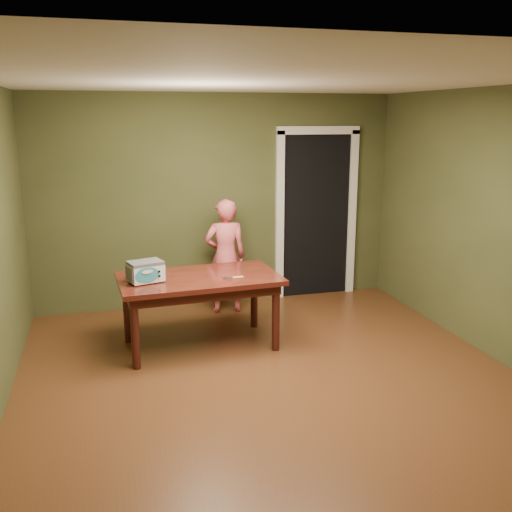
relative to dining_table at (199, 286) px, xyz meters
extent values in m
plane|color=#502A16|center=(0.48, -1.11, -0.65)|extent=(5.00, 5.00, 0.00)
cube|color=#474A27|center=(0.48, 1.39, 0.65)|extent=(4.50, 0.02, 2.60)
cube|color=#474A27|center=(0.48, -3.61, 0.65)|extent=(4.50, 0.02, 2.60)
cube|color=#474A27|center=(2.73, -1.11, 0.65)|extent=(0.02, 5.00, 2.60)
cube|color=white|center=(0.48, -1.11, 1.95)|extent=(4.50, 5.00, 0.02)
cube|color=black|center=(1.78, 1.69, 0.40)|extent=(0.90, 0.60, 2.10)
cube|color=black|center=(1.78, 1.37, 0.40)|extent=(0.90, 0.02, 2.10)
cube|color=white|center=(1.28, 1.36, 0.40)|extent=(0.10, 0.06, 2.20)
cube|color=white|center=(2.28, 1.36, 0.40)|extent=(0.10, 0.06, 2.20)
cube|color=white|center=(1.78, 1.36, 1.50)|extent=(1.10, 0.06, 0.10)
cube|color=#35100C|center=(0.00, 0.00, 0.07)|extent=(1.65, 0.99, 0.05)
cube|color=#34120D|center=(0.00, 0.00, 0.00)|extent=(1.52, 0.86, 0.10)
cylinder|color=#34120D|center=(-0.68, -0.39, -0.30)|extent=(0.08, 0.08, 0.70)
cylinder|color=#34120D|center=(-0.72, 0.31, -0.30)|extent=(0.08, 0.08, 0.70)
cylinder|color=#34120D|center=(0.72, -0.31, -0.30)|extent=(0.08, 0.08, 0.70)
cylinder|color=#34120D|center=(0.68, 0.39, -0.30)|extent=(0.08, 0.08, 0.70)
cylinder|color=#4C4F54|center=(-0.63, -0.19, 0.11)|extent=(0.02, 0.02, 0.01)
cylinder|color=#4C4F54|center=(-0.68, -0.03, 0.11)|extent=(0.02, 0.02, 0.01)
cylinder|color=#4C4F54|center=(-0.39, -0.12, 0.11)|extent=(0.02, 0.02, 0.01)
cylinder|color=#4C4F54|center=(-0.43, 0.05, 0.11)|extent=(0.02, 0.02, 0.01)
cube|color=silver|center=(-0.53, -0.07, 0.20)|extent=(0.36, 0.30, 0.18)
cube|color=#4C4F54|center=(-0.53, -0.07, 0.30)|extent=(0.37, 0.31, 0.03)
cube|color=#4C4F54|center=(-0.69, -0.12, 0.20)|extent=(0.07, 0.20, 0.14)
cube|color=#4C4F54|center=(-0.38, -0.03, 0.20)|extent=(0.07, 0.20, 0.14)
ellipsoid|color=teal|center=(-0.53, -0.19, 0.20)|extent=(0.23, 0.07, 0.15)
cylinder|color=black|center=(-0.41, -0.16, 0.22)|extent=(0.02, 0.02, 0.02)
cylinder|color=black|center=(-0.41, -0.16, 0.18)|extent=(0.02, 0.02, 0.02)
cylinder|color=silver|center=(0.27, -0.14, 0.11)|extent=(0.10, 0.10, 0.02)
cylinder|color=#4B2619|center=(0.27, -0.14, 0.12)|extent=(0.09, 0.09, 0.01)
cube|color=#F9E56C|center=(0.33, -0.15, 0.10)|extent=(0.18, 0.03, 0.01)
imported|color=#DD5B64|center=(0.49, 0.98, 0.04)|extent=(0.52, 0.36, 1.38)
camera|label=1|loc=(-0.90, -5.49, 1.67)|focal=40.00mm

